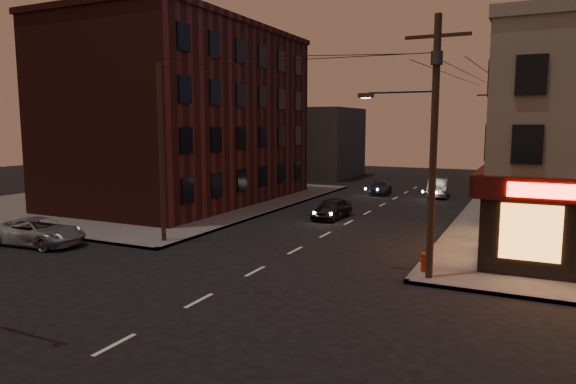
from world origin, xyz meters
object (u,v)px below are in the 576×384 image
Objects in this scene: fire_hydrant at (424,261)px; suv_cross at (38,232)px; sedan_far at (380,187)px; sedan_mid at (437,188)px; sedan_near at (332,208)px.

suv_cross is at bearing -170.61° from fire_hydrant.
fire_hydrant is (18.76, 3.10, -0.10)m from suv_cross.
sedan_far is (10.46, 26.58, -0.10)m from suv_cross.
fire_hydrant is at bearing -88.29° from sedan_mid.
sedan_mid is at bearing -33.02° from suv_cross.
sedan_far reaches higher than fire_hydrant.
sedan_far is at bearing -24.91° from suv_cross.
sedan_far is (-4.86, -0.39, -0.17)m from sedan_mid.
sedan_far is at bearing 94.66° from sedan_near.
sedan_mid is (4.48, 13.49, 0.08)m from sedan_near.
sedan_mid reaches higher than suv_cross.
fire_hydrant is (3.44, -23.87, -0.16)m from sedan_mid.
sedan_far is (-0.38, 13.10, -0.08)m from sedan_near.
suv_cross reaches higher than fire_hydrant.
fire_hydrant is at bearing -77.92° from sedan_far.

